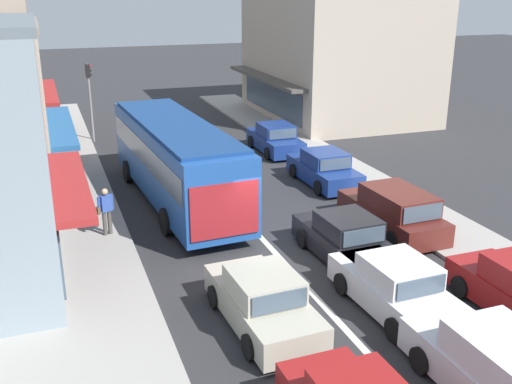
{
  "coord_description": "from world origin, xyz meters",
  "views": [
    {
      "loc": [
        -6.5,
        -16.09,
        8.15
      ],
      "look_at": [
        0.27,
        2.73,
        1.2
      ],
      "focal_mm": 42.0,
      "sensor_mm": 36.0,
      "label": 1
    }
  ],
  "objects_px": {
    "sedan_adjacent_lane_trail": "(263,301)",
    "parked_sedan_kerb_rear": "(275,139)",
    "sedan_queue_gap_filler": "(396,288)",
    "city_bus": "(176,157)",
    "pedestrian_with_handbag_near": "(106,209)",
    "sedan_behind_bus_mid": "(346,240)",
    "parked_sedan_kerb_third": "(324,169)",
    "traffic_light_downstreet": "(90,90)",
    "parked_wagon_kerb_second": "(394,211)",
    "wagon_queue_far_back": "(502,373)"
  },
  "relations": [
    {
      "from": "parked_sedan_kerb_third",
      "to": "sedan_adjacent_lane_trail",
      "type": "bearing_deg",
      "value": -123.48
    },
    {
      "from": "wagon_queue_far_back",
      "to": "parked_sedan_kerb_third",
      "type": "xyz_separation_m",
      "value": [
        2.95,
        14.21,
        -0.08
      ]
    },
    {
      "from": "sedan_adjacent_lane_trail",
      "to": "parked_sedan_kerb_rear",
      "type": "height_order",
      "value": "same"
    },
    {
      "from": "sedan_adjacent_lane_trail",
      "to": "city_bus",
      "type": "bearing_deg",
      "value": 90.17
    },
    {
      "from": "city_bus",
      "to": "traffic_light_downstreet",
      "type": "height_order",
      "value": "traffic_light_downstreet"
    },
    {
      "from": "wagon_queue_far_back",
      "to": "sedan_adjacent_lane_trail",
      "type": "relative_size",
      "value": 1.06
    },
    {
      "from": "sedan_adjacent_lane_trail",
      "to": "parked_sedan_kerb_third",
      "type": "xyz_separation_m",
      "value": [
        6.43,
        9.72,
        0.0
      ]
    },
    {
      "from": "sedan_adjacent_lane_trail",
      "to": "sedan_queue_gap_filler",
      "type": "xyz_separation_m",
      "value": [
        3.52,
        -0.52,
        0.0
      ]
    },
    {
      "from": "sedan_queue_gap_filler",
      "to": "city_bus",
      "type": "bearing_deg",
      "value": 109.39
    },
    {
      "from": "parked_sedan_kerb_rear",
      "to": "parked_sedan_kerb_third",
      "type": "bearing_deg",
      "value": -89.46
    },
    {
      "from": "city_bus",
      "to": "traffic_light_downstreet",
      "type": "xyz_separation_m",
      "value": [
        -2.16,
        11.1,
        0.97
      ]
    },
    {
      "from": "traffic_light_downstreet",
      "to": "parked_sedan_kerb_third",
      "type": "bearing_deg",
      "value": -51.78
    },
    {
      "from": "parked_sedan_kerb_rear",
      "to": "traffic_light_downstreet",
      "type": "relative_size",
      "value": 1.0
    },
    {
      "from": "parked_sedan_kerb_rear",
      "to": "traffic_light_downstreet",
      "type": "height_order",
      "value": "traffic_light_downstreet"
    },
    {
      "from": "sedan_adjacent_lane_trail",
      "to": "parked_wagon_kerb_second",
      "type": "bearing_deg",
      "value": 33.06
    },
    {
      "from": "wagon_queue_far_back",
      "to": "parked_wagon_kerb_second",
      "type": "xyz_separation_m",
      "value": [
        2.88,
        8.63,
        0.0
      ]
    },
    {
      "from": "parked_wagon_kerb_second",
      "to": "parked_sedan_kerb_rear",
      "type": "distance_m",
      "value": 11.17
    },
    {
      "from": "sedan_queue_gap_filler",
      "to": "traffic_light_downstreet",
      "type": "bearing_deg",
      "value": 105.08
    },
    {
      "from": "parked_sedan_kerb_third",
      "to": "pedestrian_with_handbag_near",
      "type": "relative_size",
      "value": 2.59
    },
    {
      "from": "sedan_queue_gap_filler",
      "to": "parked_sedan_kerb_rear",
      "type": "bearing_deg",
      "value": 79.77
    },
    {
      "from": "sedan_behind_bus_mid",
      "to": "traffic_light_downstreet",
      "type": "distance_m",
      "value": 19.04
    },
    {
      "from": "sedan_behind_bus_mid",
      "to": "parked_sedan_kerb_rear",
      "type": "bearing_deg",
      "value": 78.31
    },
    {
      "from": "wagon_queue_far_back",
      "to": "pedestrian_with_handbag_near",
      "type": "bearing_deg",
      "value": 119.78
    },
    {
      "from": "parked_wagon_kerb_second",
      "to": "traffic_light_downstreet",
      "type": "height_order",
      "value": "traffic_light_downstreet"
    },
    {
      "from": "parked_sedan_kerb_rear",
      "to": "pedestrian_with_handbag_near",
      "type": "height_order",
      "value": "pedestrian_with_handbag_near"
    },
    {
      "from": "city_bus",
      "to": "pedestrian_with_handbag_near",
      "type": "distance_m",
      "value": 4.1
    },
    {
      "from": "sedan_adjacent_lane_trail",
      "to": "pedestrian_with_handbag_near",
      "type": "relative_size",
      "value": 2.62
    },
    {
      "from": "sedan_adjacent_lane_trail",
      "to": "wagon_queue_far_back",
      "type": "bearing_deg",
      "value": -52.26
    },
    {
      "from": "sedan_adjacent_lane_trail",
      "to": "pedestrian_with_handbag_near",
      "type": "bearing_deg",
      "value": 113.79
    },
    {
      "from": "traffic_light_downstreet",
      "to": "pedestrian_with_handbag_near",
      "type": "xyz_separation_m",
      "value": [
        -0.85,
        -13.76,
        -1.79
      ]
    },
    {
      "from": "pedestrian_with_handbag_near",
      "to": "parked_wagon_kerb_second",
      "type": "bearing_deg",
      "value": -16.38
    },
    {
      "from": "parked_sedan_kerb_rear",
      "to": "pedestrian_with_handbag_near",
      "type": "bearing_deg",
      "value": -138.25
    },
    {
      "from": "sedan_queue_gap_filler",
      "to": "pedestrian_with_handbag_near",
      "type": "height_order",
      "value": "pedestrian_with_handbag_near"
    },
    {
      "from": "sedan_behind_bus_mid",
      "to": "traffic_light_downstreet",
      "type": "bearing_deg",
      "value": 108.36
    },
    {
      "from": "sedan_behind_bus_mid",
      "to": "sedan_queue_gap_filler",
      "type": "xyz_separation_m",
      "value": [
        -0.25,
        -3.23,
        0.0
      ]
    },
    {
      "from": "sedan_adjacent_lane_trail",
      "to": "sedan_behind_bus_mid",
      "type": "height_order",
      "value": "same"
    },
    {
      "from": "traffic_light_downstreet",
      "to": "parked_wagon_kerb_second",
      "type": "bearing_deg",
      "value": -62.65
    },
    {
      "from": "sedan_queue_gap_filler",
      "to": "traffic_light_downstreet",
      "type": "distance_m",
      "value": 22.04
    },
    {
      "from": "wagon_queue_far_back",
      "to": "parked_sedan_kerb_rear",
      "type": "xyz_separation_m",
      "value": [
        2.9,
        19.8,
        -0.08
      ]
    },
    {
      "from": "pedestrian_with_handbag_near",
      "to": "sedan_queue_gap_filler",
      "type": "bearing_deg",
      "value": -48.51
    },
    {
      "from": "sedan_adjacent_lane_trail",
      "to": "parked_sedan_kerb_rear",
      "type": "xyz_separation_m",
      "value": [
        6.37,
        15.3,
        0.0
      ]
    },
    {
      "from": "city_bus",
      "to": "parked_wagon_kerb_second",
      "type": "distance_m",
      "value": 8.45
    },
    {
      "from": "city_bus",
      "to": "sedan_adjacent_lane_trail",
      "type": "bearing_deg",
      "value": -89.83
    },
    {
      "from": "sedan_queue_gap_filler",
      "to": "parked_sedan_kerb_third",
      "type": "height_order",
      "value": "same"
    },
    {
      "from": "city_bus",
      "to": "parked_sedan_kerb_third",
      "type": "height_order",
      "value": "city_bus"
    },
    {
      "from": "sedan_queue_gap_filler",
      "to": "pedestrian_with_handbag_near",
      "type": "distance_m",
      "value": 9.91
    },
    {
      "from": "sedan_behind_bus_mid",
      "to": "parked_sedan_kerb_third",
      "type": "height_order",
      "value": "same"
    },
    {
      "from": "city_bus",
      "to": "parked_wagon_kerb_second",
      "type": "xyz_separation_m",
      "value": [
        6.38,
        -5.42,
        -1.14
      ]
    },
    {
      "from": "parked_wagon_kerb_second",
      "to": "sedan_behind_bus_mid",
      "type": "bearing_deg",
      "value": -151.09
    },
    {
      "from": "traffic_light_downstreet",
      "to": "sedan_queue_gap_filler",
      "type": "bearing_deg",
      "value": -74.92
    }
  ]
}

